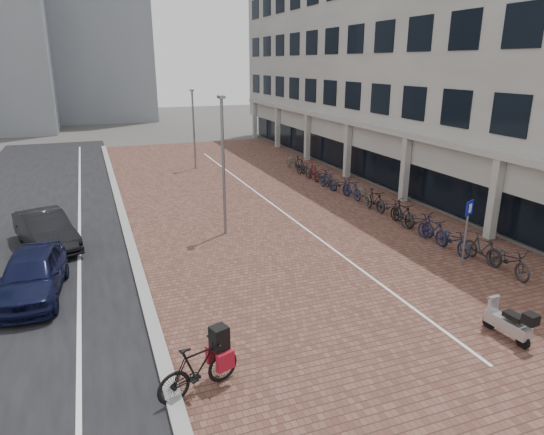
{
  "coord_description": "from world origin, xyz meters",
  "views": [
    {
      "loc": [
        -6.19,
        -10.4,
        6.93
      ],
      "look_at": [
        0.0,
        6.0,
        1.3
      ],
      "focal_mm": 32.04,
      "sensor_mm": 36.0,
      "label": 1
    }
  ],
  "objects_px": {
    "car_dark": "(46,230)",
    "parking_sign": "(467,223)",
    "car_navy": "(32,275)",
    "scooter_front": "(508,321)",
    "hero_bike": "(199,367)"
  },
  "relations": [
    {
      "from": "car_dark",
      "to": "parking_sign",
      "type": "distance_m",
      "value": 15.69
    },
    {
      "from": "car_navy",
      "to": "scooter_front",
      "type": "height_order",
      "value": "car_navy"
    },
    {
      "from": "hero_bike",
      "to": "scooter_front",
      "type": "xyz_separation_m",
      "value": [
        8.0,
        -0.7,
        -0.12
      ]
    },
    {
      "from": "car_dark",
      "to": "scooter_front",
      "type": "bearing_deg",
      "value": -62.73
    },
    {
      "from": "scooter_front",
      "to": "car_navy",
      "type": "bearing_deg",
      "value": 144.9
    },
    {
      "from": "car_dark",
      "to": "scooter_front",
      "type": "distance_m",
      "value": 16.34
    },
    {
      "from": "scooter_front",
      "to": "parking_sign",
      "type": "xyz_separation_m",
      "value": [
        2.21,
        4.17,
        1.13
      ]
    },
    {
      "from": "car_navy",
      "to": "car_dark",
      "type": "xyz_separation_m",
      "value": [
        0.13,
        4.45,
        -0.02
      ]
    },
    {
      "from": "scooter_front",
      "to": "parking_sign",
      "type": "distance_m",
      "value": 4.85
    },
    {
      "from": "car_dark",
      "to": "hero_bike",
      "type": "distance_m",
      "value": 11.36
    },
    {
      "from": "scooter_front",
      "to": "parking_sign",
      "type": "bearing_deg",
      "value": 57.68
    },
    {
      "from": "car_dark",
      "to": "parking_sign",
      "type": "relative_size",
      "value": 1.76
    },
    {
      "from": "car_navy",
      "to": "car_dark",
      "type": "distance_m",
      "value": 4.45
    },
    {
      "from": "scooter_front",
      "to": "parking_sign",
      "type": "height_order",
      "value": "parking_sign"
    },
    {
      "from": "car_dark",
      "to": "scooter_front",
      "type": "xyz_separation_m",
      "value": [
        11.65,
        -11.46,
        -0.2
      ]
    }
  ]
}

